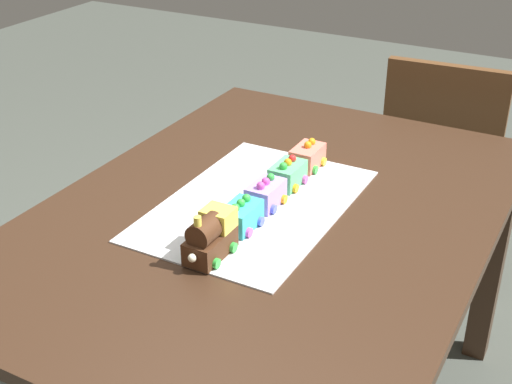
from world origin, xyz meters
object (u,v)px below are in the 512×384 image
at_px(cake_car_gondola_lavender, 266,194).
at_px(cake_car_hopper_coral, 307,157).
at_px(chair, 443,160).
at_px(cake_locomotive, 210,236).
at_px(cake_car_tanker_mint_green, 288,174).
at_px(cake_car_caboose_turquoise, 241,216).
at_px(dining_table, 269,247).

bearing_deg(cake_car_gondola_lavender, cake_car_hopper_coral, 0.00).
height_order(chair, cake_car_gondola_lavender, chair).
bearing_deg(cake_locomotive, cake_car_hopper_coral, 0.00).
bearing_deg(chair, cake_car_tanker_mint_green, 75.47).
bearing_deg(chair, cake_car_caboose_turquoise, 77.78).
bearing_deg(chair, cake_car_hopper_coral, 73.81).
xyz_separation_m(cake_car_gondola_lavender, cake_car_tanker_mint_green, (0.12, 0.00, 0.00)).
distance_m(cake_car_tanker_mint_green, cake_car_hopper_coral, 0.12).
xyz_separation_m(cake_car_caboose_turquoise, cake_car_hopper_coral, (0.35, 0.00, -0.00)).
distance_m(cake_car_gondola_lavender, cake_car_hopper_coral, 0.24).
height_order(dining_table, chair, chair).
relative_size(dining_table, cake_car_caboose_turquoise, 14.00).
height_order(cake_locomotive, cake_car_caboose_turquoise, cake_locomotive).
height_order(dining_table, cake_locomotive, cake_locomotive).
bearing_deg(cake_car_tanker_mint_green, cake_car_caboose_turquoise, 180.00).
xyz_separation_m(cake_car_gondola_lavender, cake_car_hopper_coral, (0.24, 0.00, -0.00)).
bearing_deg(chair, cake_locomotive, 78.69).
distance_m(dining_table, chair, 1.06).
xyz_separation_m(chair, cake_car_caboose_turquoise, (-1.14, 0.18, 0.30)).
relative_size(cake_locomotive, cake_car_hopper_coral, 1.40).
xyz_separation_m(cake_car_caboose_turquoise, cake_car_tanker_mint_green, (0.24, 0.00, 0.00)).
height_order(dining_table, cake_car_hopper_coral, cake_car_hopper_coral).
relative_size(dining_table, cake_car_tanker_mint_green, 14.00).
relative_size(chair, cake_car_gondola_lavender, 8.60).
xyz_separation_m(chair, cake_car_hopper_coral, (-0.79, 0.18, 0.30)).
distance_m(chair, cake_car_gondola_lavender, 1.08).
relative_size(cake_locomotive, cake_car_caboose_turquoise, 1.40).
relative_size(dining_table, chair, 1.63).
xyz_separation_m(cake_locomotive, cake_car_gondola_lavender, (0.25, 0.00, -0.02)).
height_order(chair, cake_car_hopper_coral, chair).
bearing_deg(cake_car_gondola_lavender, dining_table, -113.26).
height_order(dining_table, cake_car_caboose_turquoise, cake_car_caboose_turquoise).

